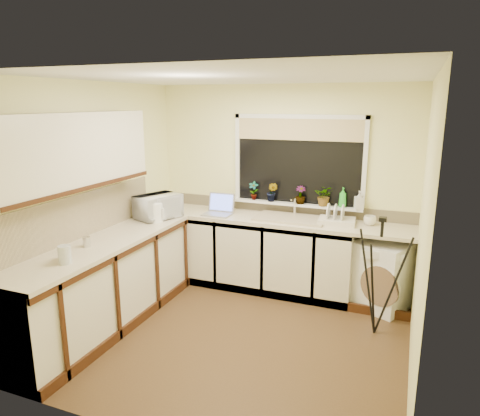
{
  "coord_description": "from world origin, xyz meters",
  "views": [
    {
      "loc": [
        1.49,
        -3.67,
        2.24
      ],
      "look_at": [
        -0.18,
        0.55,
        1.15
      ],
      "focal_mm": 33.08,
      "sensor_mm": 36.0,
      "label": 1
    }
  ],
  "objects_px": {
    "washing_machine": "(382,275)",
    "cup_left": "(64,255)",
    "plant_a": "(254,191)",
    "soap_bottle_clear": "(359,200)",
    "laptop": "(219,209)",
    "cup_back": "(370,221)",
    "glass_jug": "(65,255)",
    "plant_b": "(272,192)",
    "microwave": "(158,207)",
    "soap_bottle_green": "(343,197)",
    "steel_jar": "(87,242)",
    "kettle": "(156,213)",
    "dish_rack": "(337,221)",
    "plant_c": "(300,195)",
    "tripod": "(378,277)",
    "plant_d": "(324,196)"
  },
  "relations": [
    {
      "from": "glass_jug",
      "to": "steel_jar",
      "type": "height_order",
      "value": "glass_jug"
    },
    {
      "from": "dish_rack",
      "to": "soap_bottle_green",
      "type": "relative_size",
      "value": 1.74
    },
    {
      "from": "plant_c",
      "to": "cup_back",
      "type": "bearing_deg",
      "value": -8.15
    },
    {
      "from": "steel_jar",
      "to": "plant_a",
      "type": "xyz_separation_m",
      "value": [
        1.0,
        1.9,
        0.22
      ]
    },
    {
      "from": "kettle",
      "to": "cup_back",
      "type": "relative_size",
      "value": 1.55
    },
    {
      "from": "plant_a",
      "to": "soap_bottle_clear",
      "type": "distance_m",
      "value": 1.29
    },
    {
      "from": "microwave",
      "to": "soap_bottle_green",
      "type": "relative_size",
      "value": 2.18
    },
    {
      "from": "laptop",
      "to": "soap_bottle_clear",
      "type": "xyz_separation_m",
      "value": [
        1.63,
        0.26,
        0.19
      ]
    },
    {
      "from": "microwave",
      "to": "cup_back",
      "type": "relative_size",
      "value": 3.7
    },
    {
      "from": "microwave",
      "to": "soap_bottle_green",
      "type": "distance_m",
      "value": 2.16
    },
    {
      "from": "dish_rack",
      "to": "cup_back",
      "type": "xyz_separation_m",
      "value": [
        0.35,
        0.08,
        0.02
      ]
    },
    {
      "from": "tripod",
      "to": "steel_jar",
      "type": "xyz_separation_m",
      "value": [
        -2.6,
        -1.02,
        0.35
      ]
    },
    {
      "from": "plant_d",
      "to": "cup_left",
      "type": "xyz_separation_m",
      "value": [
        -1.83,
        -2.24,
        -0.23
      ]
    },
    {
      "from": "cup_back",
      "to": "washing_machine",
      "type": "bearing_deg",
      "value": -33.83
    },
    {
      "from": "microwave",
      "to": "soap_bottle_clear",
      "type": "relative_size",
      "value": 2.42
    },
    {
      "from": "washing_machine",
      "to": "kettle",
      "type": "distance_m",
      "value": 2.63
    },
    {
      "from": "tripod",
      "to": "plant_a",
      "type": "bearing_deg",
      "value": 134.68
    },
    {
      "from": "glass_jug",
      "to": "plant_c",
      "type": "distance_m",
      "value": 2.74
    },
    {
      "from": "glass_jug",
      "to": "plant_b",
      "type": "relative_size",
      "value": 0.67
    },
    {
      "from": "plant_a",
      "to": "plant_b",
      "type": "height_order",
      "value": "plant_b"
    },
    {
      "from": "plant_a",
      "to": "plant_b",
      "type": "bearing_deg",
      "value": -4.34
    },
    {
      "from": "washing_machine",
      "to": "cup_back",
      "type": "xyz_separation_m",
      "value": [
        -0.18,
        0.12,
        0.58
      ]
    },
    {
      "from": "kettle",
      "to": "microwave",
      "type": "distance_m",
      "value": 0.17
    },
    {
      "from": "plant_a",
      "to": "glass_jug",
      "type": "bearing_deg",
      "value": -110.44
    },
    {
      "from": "plant_a",
      "to": "cup_back",
      "type": "distance_m",
      "value": 1.45
    },
    {
      "from": "kettle",
      "to": "plant_d",
      "type": "height_order",
      "value": "plant_d"
    },
    {
      "from": "steel_jar",
      "to": "cup_back",
      "type": "relative_size",
      "value": 0.72
    },
    {
      "from": "dish_rack",
      "to": "plant_b",
      "type": "height_order",
      "value": "plant_b"
    },
    {
      "from": "tripod",
      "to": "plant_c",
      "type": "xyz_separation_m",
      "value": [
        -1.0,
        0.87,
        0.56
      ]
    },
    {
      "from": "plant_c",
      "to": "soap_bottle_green",
      "type": "xyz_separation_m",
      "value": [
        0.5,
        0.02,
        0.01
      ]
    },
    {
      "from": "kettle",
      "to": "cup_left",
      "type": "bearing_deg",
      "value": -93.07
    },
    {
      "from": "plant_a",
      "to": "cup_left",
      "type": "height_order",
      "value": "plant_a"
    },
    {
      "from": "cup_left",
      "to": "plant_a",
      "type": "bearing_deg",
      "value": 67.2
    },
    {
      "from": "washing_machine",
      "to": "glass_jug",
      "type": "bearing_deg",
      "value": -115.5
    },
    {
      "from": "laptop",
      "to": "cup_back",
      "type": "xyz_separation_m",
      "value": [
        1.77,
        0.15,
        -0.01
      ]
    },
    {
      "from": "plant_c",
      "to": "plant_d",
      "type": "distance_m",
      "value": 0.29
    },
    {
      "from": "plant_b",
      "to": "soap_bottle_clear",
      "type": "xyz_separation_m",
      "value": [
        1.04,
        -0.0,
        -0.01
      ]
    },
    {
      "from": "soap_bottle_clear",
      "to": "cup_left",
      "type": "xyz_separation_m",
      "value": [
        -2.23,
        -2.23,
        -0.21
      ]
    },
    {
      "from": "washing_machine",
      "to": "kettle",
      "type": "relative_size",
      "value": 3.59
    },
    {
      "from": "cup_back",
      "to": "soap_bottle_green",
      "type": "bearing_deg",
      "value": 157.67
    },
    {
      "from": "tripod",
      "to": "plant_a",
      "type": "relative_size",
      "value": 5.22
    },
    {
      "from": "laptop",
      "to": "cup_back",
      "type": "distance_m",
      "value": 1.78
    },
    {
      "from": "plant_a",
      "to": "plant_b",
      "type": "distance_m",
      "value": 0.25
    },
    {
      "from": "dish_rack",
      "to": "plant_d",
      "type": "xyz_separation_m",
      "value": [
        -0.19,
        0.19,
        0.24
      ]
    },
    {
      "from": "plant_a",
      "to": "plant_b",
      "type": "xyz_separation_m",
      "value": [
        0.25,
        -0.02,
        0.0
      ]
    },
    {
      "from": "dish_rack",
      "to": "microwave",
      "type": "height_order",
      "value": "microwave"
    },
    {
      "from": "washing_machine",
      "to": "cup_left",
      "type": "relative_size",
      "value": 8.13
    },
    {
      "from": "laptop",
      "to": "dish_rack",
      "type": "distance_m",
      "value": 1.42
    },
    {
      "from": "steel_jar",
      "to": "tripod",
      "type": "bearing_deg",
      "value": 21.42
    },
    {
      "from": "laptop",
      "to": "tripod",
      "type": "relative_size",
      "value": 0.28
    }
  ]
}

